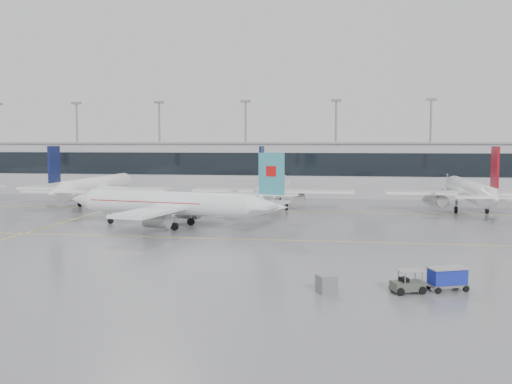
# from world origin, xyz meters

# --- Properties ---
(ground) EXTENTS (320.00, 320.00, 0.00)m
(ground) POSITION_xyz_m (0.00, 0.00, 0.00)
(ground) COLOR gray
(ground) RESTS_ON ground
(taxi_line_main) EXTENTS (120.00, 0.25, 0.01)m
(taxi_line_main) POSITION_xyz_m (0.00, 0.00, 0.01)
(taxi_line_main) COLOR yellow
(taxi_line_main) RESTS_ON ground
(taxi_line_north) EXTENTS (120.00, 0.25, 0.01)m
(taxi_line_north) POSITION_xyz_m (0.00, 30.00, 0.01)
(taxi_line_north) COLOR yellow
(taxi_line_north) RESTS_ON ground
(taxi_line_cross) EXTENTS (0.25, 60.00, 0.01)m
(taxi_line_cross) POSITION_xyz_m (-30.00, 15.00, 0.01)
(taxi_line_cross) COLOR yellow
(taxi_line_cross) RESTS_ON ground
(terminal) EXTENTS (180.00, 15.00, 12.00)m
(terminal) POSITION_xyz_m (0.00, 62.00, 6.00)
(terminal) COLOR #A4A4A8
(terminal) RESTS_ON ground
(terminal_glass) EXTENTS (180.00, 0.20, 5.00)m
(terminal_glass) POSITION_xyz_m (0.00, 54.45, 7.50)
(terminal_glass) COLOR black
(terminal_glass) RESTS_ON ground
(terminal_roof) EXTENTS (182.00, 16.00, 0.40)m
(terminal_roof) POSITION_xyz_m (0.00, 62.00, 12.20)
(terminal_roof) COLOR gray
(terminal_roof) RESTS_ON ground
(light_masts) EXTENTS (156.40, 1.00, 22.60)m
(light_masts) POSITION_xyz_m (0.00, 68.00, 13.34)
(light_masts) COLOR gray
(light_masts) RESTS_ON ground
(air_canada_jet) EXTENTS (35.07, 28.05, 10.91)m
(air_canada_jet) POSITION_xyz_m (-11.31, 8.54, 3.44)
(air_canada_jet) COLOR white
(air_canada_jet) RESTS_ON ground
(parked_jet_b) EXTENTS (29.64, 36.96, 11.72)m
(parked_jet_b) POSITION_xyz_m (-35.00, 33.69, 3.71)
(parked_jet_b) COLOR white
(parked_jet_b) RESTS_ON ground
(parked_jet_c) EXTENTS (29.64, 36.96, 11.72)m
(parked_jet_c) POSITION_xyz_m (-0.00, 33.69, 3.71)
(parked_jet_c) COLOR white
(parked_jet_c) RESTS_ON ground
(parked_jet_d) EXTENTS (29.64, 36.96, 11.72)m
(parked_jet_d) POSITION_xyz_m (35.00, 33.69, 3.71)
(parked_jet_d) COLOR white
(parked_jet_d) RESTS_ON ground
(baggage_tug) EXTENTS (3.94, 2.45, 1.89)m
(baggage_tug) POSITION_xyz_m (17.93, -23.63, 0.67)
(baggage_tug) COLOR #40463D
(baggage_tug) RESTS_ON ground
(baggage_cart) EXTENTS (3.56, 2.76, 1.95)m
(baggage_cart) POSITION_xyz_m (21.28, -22.33, 1.14)
(baggage_cart) COLOR gray
(baggage_cart) RESTS_ON ground
(gse_unit) EXTENTS (1.92, 1.88, 1.45)m
(gse_unit) POSITION_xyz_m (11.35, -24.54, 0.73)
(gse_unit) COLOR slate
(gse_unit) RESTS_ON ground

